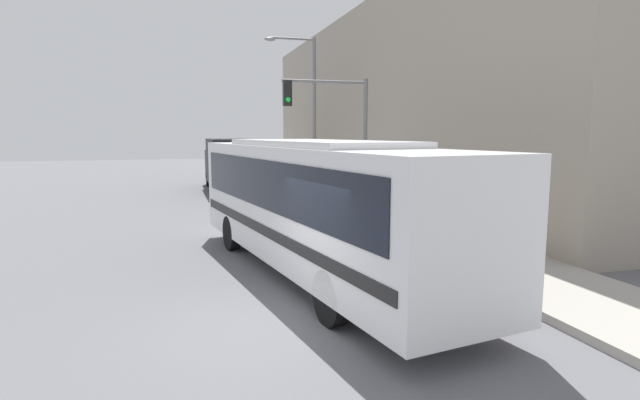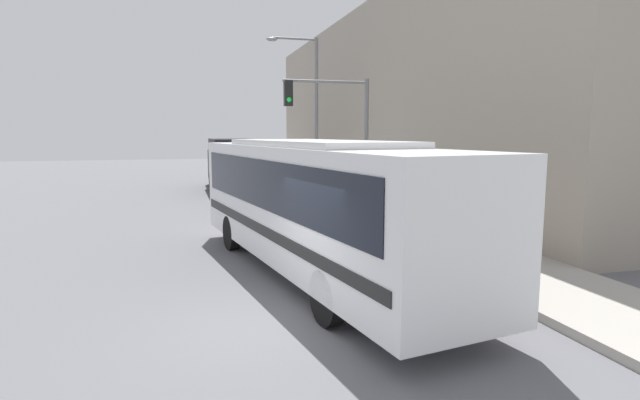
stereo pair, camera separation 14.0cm
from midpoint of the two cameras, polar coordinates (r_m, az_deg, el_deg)
name	(u,v)px [view 1 (the left image)]	position (r m, az deg, el deg)	size (l,w,h in m)	color
ground_plane	(282,324)	(9.14, -4.77, -13.89)	(120.00, 120.00, 0.00)	slate
sidewalk	(310,189)	(29.53, -1.27, 1.27)	(2.95, 70.00, 0.17)	#A8A399
building_facade	(399,106)	(28.65, 8.83, 10.56)	(6.00, 33.14, 9.73)	#9E9384
city_bus	(315,198)	(11.68, -0.90, 0.22)	(4.17, 11.12, 3.19)	white
delivery_truck	(228,162)	(29.89, -10.64, 4.24)	(2.25, 7.78, 3.04)	black
fire_hydrant	(465,246)	(12.86, 15.98, -5.10)	(0.28, 0.37, 0.82)	red
traffic_light_pole	(337,123)	(18.68, 1.72, 8.84)	(3.28, 0.35, 5.19)	slate
parking_meter	(383,200)	(17.19, 7.00, -0.06)	(0.14, 0.14, 1.32)	slate
street_lamp	(308,104)	(26.11, -1.50, 10.96)	(2.66, 0.28, 7.99)	slate
pedestrian_near_corner	(438,207)	(16.67, 13.14, -0.74)	(0.34, 0.34, 1.60)	#47382D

